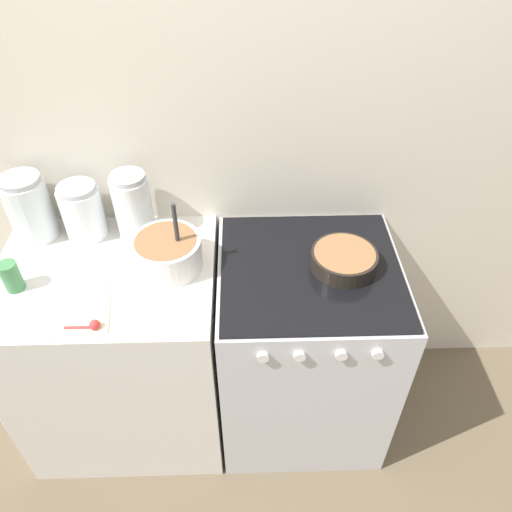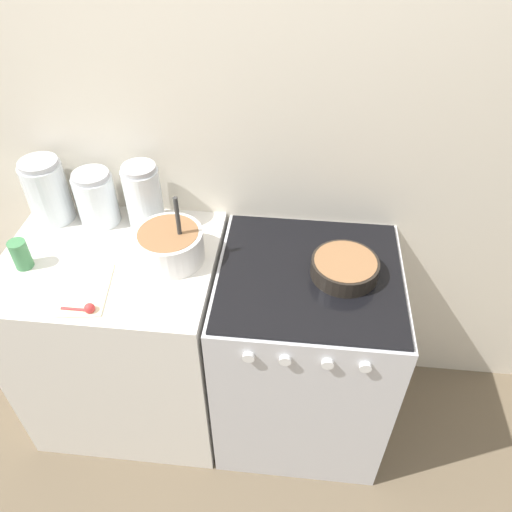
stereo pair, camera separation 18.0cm
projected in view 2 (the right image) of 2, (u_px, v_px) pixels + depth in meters
ground_plane at (213, 469)px, 2.21m from camera, size 12.00×12.00×0.00m
wall_back at (225, 152)px, 1.91m from camera, size 4.62×0.05×2.40m
countertop_cabinet at (128, 337)px, 2.17m from camera, size 0.81×0.65×0.93m
stove at (303, 352)px, 2.12m from camera, size 0.69×0.67×0.93m
mixing_bowl at (170, 244)px, 1.82m from camera, size 0.25×0.25×0.28m
baking_pan at (345, 267)px, 1.78m from camera, size 0.24×0.24×0.07m
storage_jar_left at (48, 194)px, 1.98m from camera, size 0.17×0.17×0.27m
storage_jar_middle at (97, 201)px, 1.98m from camera, size 0.16×0.16×0.22m
storage_jar_right at (144, 200)px, 1.95m from camera, size 0.14×0.14×0.27m
tin_can at (21, 254)px, 1.80m from camera, size 0.06×0.06×0.11m
recipe_page at (82, 290)px, 1.74m from camera, size 0.22×0.28×0.01m
measuring_spoon at (86, 309)px, 1.66m from camera, size 0.12×0.04×0.04m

